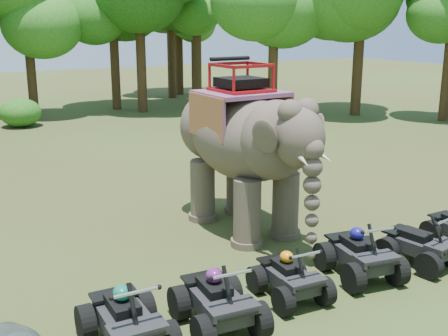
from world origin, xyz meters
The scene contains 16 objects.
ground centered at (0.00, 0.00, 0.00)m, with size 110.00×110.00×0.00m, color #47381E.
elephant centered at (0.87, 1.73, 2.25)m, with size 2.35×5.35×4.50m, color #4C4037, non-canonical shape.
atv_0 centered at (-3.90, -2.23, 0.68)m, with size 1.34×1.84×1.36m, color black, non-canonical shape.
atv_1 centered at (-2.21, -2.40, 0.67)m, with size 1.32×1.82×1.35m, color black, non-canonical shape.
atv_2 centered at (-0.42, -2.16, 0.59)m, with size 1.17×1.60×1.19m, color black, non-canonical shape.
atv_3 centered at (1.48, -2.13, 0.67)m, with size 1.32×1.81×1.34m, color black, non-canonical shape.
atv_4 centered at (3.14, -2.32, 0.63)m, with size 1.23×1.69×1.25m, color black, non-canonical shape.
tree_0 centered at (0.00, 23.42, 3.84)m, with size 5.38×5.38×7.69m, color #195114, non-canonical shape.
tree_1 centered at (5.14, 23.68, 4.23)m, with size 5.93×5.93×8.47m, color #195114, non-canonical shape.
tree_2 centered at (10.23, 22.36, 4.40)m, with size 6.16×6.16×8.80m, color #195114, non-canonical shape.
tree_3 centered at (11.81, 16.07, 4.18)m, with size 5.86×5.86×8.37m, color #195114, non-canonical shape.
tree_4 centered at (16.67, 14.41, 4.95)m, with size 6.94×6.94×9.91m, color #195114, non-canonical shape.
tree_27 centered at (10.51, 26.90, 4.88)m, with size 6.83×6.83×9.75m, color #195114, non-canonical shape.
tree_29 centered at (6.16, 21.85, 4.76)m, with size 6.66×6.66×9.52m, color #195114, non-canonical shape.
tree_31 centered at (12.61, 27.33, 3.67)m, with size 5.14×5.14×7.35m, color #195114, non-canonical shape.
tree_32 centered at (11.80, 28.38, 5.03)m, with size 7.04×7.04×10.06m, color #195114, non-canonical shape.
Camera 1 is at (-6.71, -10.41, 5.42)m, focal length 45.00 mm.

